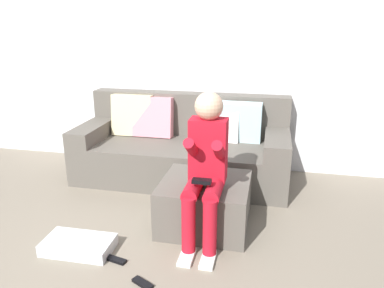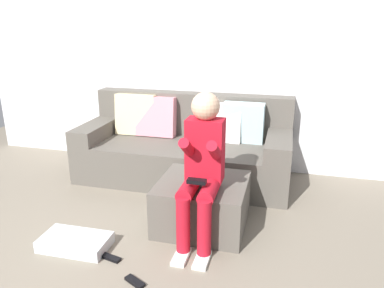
{
  "view_description": "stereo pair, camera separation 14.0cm",
  "coord_description": "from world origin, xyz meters",
  "px_view_note": "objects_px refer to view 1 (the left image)",
  "views": [
    {
      "loc": [
        1.04,
        -1.83,
        1.65
      ],
      "look_at": [
        0.35,
        1.37,
        0.56
      ],
      "focal_mm": 34.55,
      "sensor_mm": 36.0,
      "label": 1
    },
    {
      "loc": [
        1.18,
        -1.8,
        1.65
      ],
      "look_at": [
        0.35,
        1.37,
        0.56
      ],
      "focal_mm": 34.55,
      "sensor_mm": 36.0,
      "label": 2
    }
  ],
  "objects_px": {
    "person_seated": "(206,163)",
    "remote_by_storage_bin": "(114,259)",
    "couch_sectional": "(183,147)",
    "ottoman": "(205,203)",
    "storage_bin": "(79,245)",
    "remote_near_ottoman": "(143,283)"
  },
  "relations": [
    {
      "from": "couch_sectional",
      "to": "ottoman",
      "type": "bearing_deg",
      "value": -66.99
    },
    {
      "from": "storage_bin",
      "to": "remote_near_ottoman",
      "type": "bearing_deg",
      "value": -23.91
    },
    {
      "from": "storage_bin",
      "to": "remote_by_storage_bin",
      "type": "height_order",
      "value": "storage_bin"
    },
    {
      "from": "couch_sectional",
      "to": "remote_by_storage_bin",
      "type": "distance_m",
      "value": 1.67
    },
    {
      "from": "storage_bin",
      "to": "ottoman",
      "type": "bearing_deg",
      "value": 33.39
    },
    {
      "from": "storage_bin",
      "to": "remote_by_storage_bin",
      "type": "xyz_separation_m",
      "value": [
        0.32,
        -0.06,
        -0.03
      ]
    },
    {
      "from": "ottoman",
      "to": "storage_bin",
      "type": "xyz_separation_m",
      "value": [
        -0.87,
        -0.57,
        -0.16
      ]
    },
    {
      "from": "person_seated",
      "to": "remote_near_ottoman",
      "type": "xyz_separation_m",
      "value": [
        -0.3,
        -0.65,
        -0.63
      ]
    },
    {
      "from": "couch_sectional",
      "to": "person_seated",
      "type": "xyz_separation_m",
      "value": [
        0.46,
        -1.19,
        0.3
      ]
    },
    {
      "from": "ottoman",
      "to": "remote_by_storage_bin",
      "type": "distance_m",
      "value": 0.86
    },
    {
      "from": "person_seated",
      "to": "remote_by_storage_bin",
      "type": "relative_size",
      "value": 6.19
    },
    {
      "from": "ottoman",
      "to": "remote_by_storage_bin",
      "type": "bearing_deg",
      "value": -130.96
    },
    {
      "from": "couch_sectional",
      "to": "remote_by_storage_bin",
      "type": "relative_size",
      "value": 11.96
    },
    {
      "from": "storage_bin",
      "to": "remote_by_storage_bin",
      "type": "relative_size",
      "value": 2.77
    },
    {
      "from": "ottoman",
      "to": "couch_sectional",
      "type": "bearing_deg",
      "value": 113.01
    },
    {
      "from": "storage_bin",
      "to": "person_seated",
      "type": "bearing_deg",
      "value": 23.04
    },
    {
      "from": "couch_sectional",
      "to": "storage_bin",
      "type": "bearing_deg",
      "value": -105.75
    },
    {
      "from": "ottoman",
      "to": "remote_near_ottoman",
      "type": "relative_size",
      "value": 4.58
    },
    {
      "from": "storage_bin",
      "to": "couch_sectional",
      "type": "bearing_deg",
      "value": 74.25
    },
    {
      "from": "person_seated",
      "to": "couch_sectional",
      "type": "bearing_deg",
      "value": 111.19
    },
    {
      "from": "person_seated",
      "to": "remote_by_storage_bin",
      "type": "height_order",
      "value": "person_seated"
    },
    {
      "from": "person_seated",
      "to": "storage_bin",
      "type": "relative_size",
      "value": 2.24
    }
  ]
}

